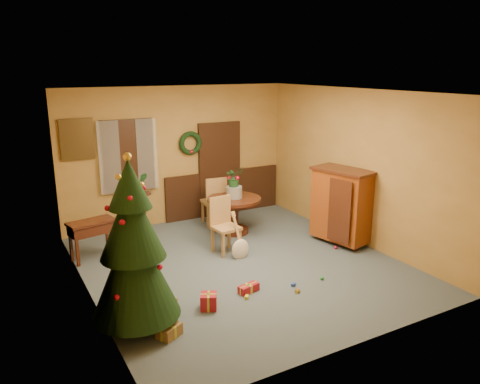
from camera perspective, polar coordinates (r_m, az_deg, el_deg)
room_envelope at (r=10.16m, az=-6.27°, el=2.69°), size 5.50×5.50×5.50m
dining_table at (r=9.41m, az=-0.71°, el=-2.00°), size 1.07×1.07×0.74m
urn at (r=9.32m, az=-0.72°, el=-0.01°), size 0.32×0.32×0.23m
centerpiece_plant at (r=9.24m, az=-0.73°, el=1.91°), size 0.37×0.32×0.41m
chair_near at (r=8.48m, az=-2.02°, el=-3.77°), size 0.48×0.48×1.02m
chair_far at (r=9.87m, az=-3.11°, el=-0.91°), size 0.51×0.51×1.05m
guitar at (r=8.22m, az=0.04°, el=-5.50°), size 0.45×0.58×0.77m
plant_stand at (r=9.50m, az=-11.70°, el=-2.03°), size 0.34×0.34×0.87m
stand_plant at (r=9.35m, az=-11.88°, el=1.10°), size 0.25×0.21×0.41m
christmas_tree at (r=5.98m, az=-12.89°, el=-6.81°), size 1.12×1.12×2.31m
writing_desk at (r=8.55m, az=-17.63°, el=-4.48°), size 0.85×0.54×0.70m
sideboard at (r=9.00m, az=12.27°, el=-1.44°), size 0.82×1.23×1.45m
gift_a at (r=6.19m, az=-8.63°, el=-16.37°), size 0.36×0.32×0.16m
gift_b at (r=6.73m, az=-3.85°, el=-13.15°), size 0.30×0.30×0.23m
gift_c at (r=6.80m, az=-8.91°, el=-13.37°), size 0.31×0.27×0.14m
gift_d at (r=7.18m, az=1.05°, el=-11.65°), size 0.35×0.20×0.12m
toy_a at (r=7.41m, az=6.54°, el=-11.15°), size 0.09×0.09×0.05m
toy_b at (r=7.66m, az=9.97°, el=-10.31°), size 0.06×0.06×0.06m
toy_c at (r=7.00m, az=0.84°, el=-12.70°), size 0.09×0.09×0.05m
toy_d at (r=8.91m, az=11.59°, el=-6.66°), size 0.06×0.06×0.06m
toy_e at (r=7.22m, az=7.01°, el=-11.90°), size 0.09×0.08×0.05m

